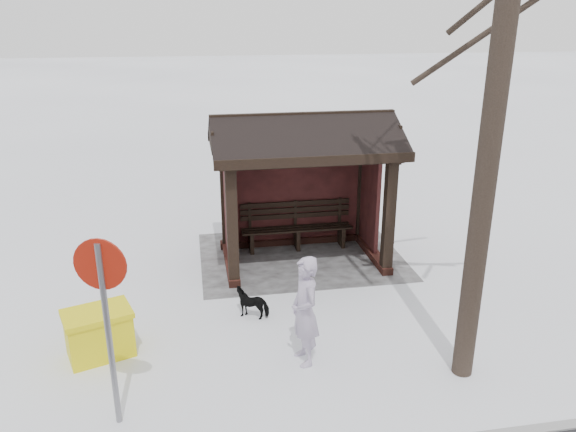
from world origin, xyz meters
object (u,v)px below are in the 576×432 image
(bus_shelter, at_px, (302,158))
(dog, at_px, (253,302))
(grit_bin, at_px, (99,333))
(road_sign, at_px, (104,295))
(pedestrian, at_px, (305,311))

(bus_shelter, relative_size, dog, 5.94)
(dog, distance_m, grit_bin, 2.52)
(bus_shelter, height_order, dog, bus_shelter)
(road_sign, bearing_deg, pedestrian, -144.24)
(dog, bearing_deg, pedestrian, 45.42)
(dog, bearing_deg, road_sign, -17.40)
(road_sign, bearing_deg, dog, -113.26)
(bus_shelter, relative_size, grit_bin, 3.19)
(bus_shelter, bearing_deg, pedestrian, 79.56)
(bus_shelter, bearing_deg, grit_bin, 39.39)
(bus_shelter, bearing_deg, road_sign, 54.49)
(bus_shelter, distance_m, pedestrian, 3.99)
(dog, distance_m, road_sign, 3.41)
(dog, height_order, road_sign, road_sign)
(pedestrian, distance_m, road_sign, 2.88)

